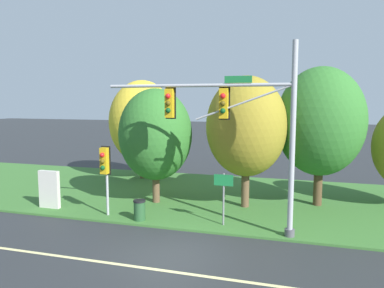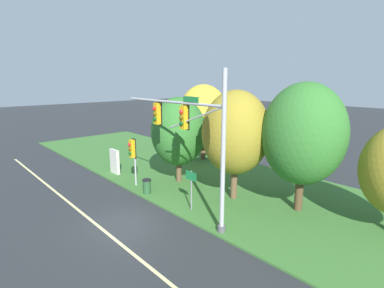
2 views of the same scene
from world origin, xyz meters
name	(u,v)px [view 1 (image 1 of 2)]	position (x,y,z in m)	size (l,w,h in m)	color
ground_plane	(166,255)	(0.00, 0.00, 0.00)	(160.00, 160.00, 0.00)	#282B2D
lane_stripe	(153,269)	(0.00, -1.20, 0.00)	(36.00, 0.16, 0.01)	beige
grass_verge	(217,197)	(0.00, 8.25, 0.05)	(48.00, 11.50, 0.10)	#386B2D
traffic_signal_mast	(239,121)	(2.07, 2.90, 4.71)	(8.02, 0.49, 7.70)	#9EA0A5
pedestrian_signal_near_kerb	(105,165)	(-4.19, 3.15, 2.52)	(0.46, 0.55, 3.31)	#9EA0A5
route_sign_post	(224,191)	(1.36, 3.49, 1.63)	(0.84, 0.08, 2.29)	slate
tree_nearest_road	(142,122)	(-6.09, 11.67, 4.01)	(4.56, 4.56, 6.78)	brown
tree_left_of_mast	(155,135)	(-2.84, 6.07, 3.72)	(3.85, 3.85, 6.04)	brown
tree_behind_signpost	(246,127)	(1.84, 6.59, 4.21)	(4.03, 4.03, 6.64)	brown
tree_mid_verge	(320,122)	(5.40, 7.95, 4.43)	(4.42, 4.42, 7.11)	#4C3823
info_kiosk	(49,189)	(-7.60, 3.55, 1.04)	(1.10, 0.24, 1.90)	beige
trash_bin	(140,210)	(-2.42, 3.05, 0.57)	(0.56, 0.56, 0.93)	#234C28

